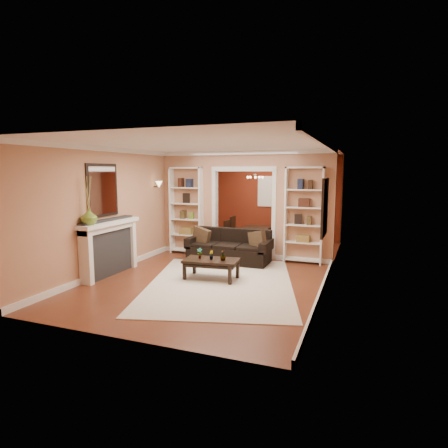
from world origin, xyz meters
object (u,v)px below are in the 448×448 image
at_px(bookshelf_left, 187,211).
at_px(fireplace, 111,248).
at_px(coffee_table, 211,269).
at_px(bookshelf_right, 304,215).
at_px(sofa, 229,246).
at_px(dining_table, 254,237).

relative_size(bookshelf_left, fireplace, 1.35).
relative_size(coffee_table, fireplace, 0.65).
bearing_deg(bookshelf_right, coffee_table, -126.37).
bearing_deg(fireplace, sofa, 44.94).
bearing_deg(bookshelf_left, bookshelf_right, 0.00).
height_order(bookshelf_left, bookshelf_right, same).
bearing_deg(bookshelf_right, bookshelf_left, 180.00).
distance_m(fireplace, dining_table, 4.53).
relative_size(sofa, dining_table, 1.35).
bearing_deg(coffee_table, bookshelf_left, 120.88).
relative_size(coffee_table, bookshelf_right, 0.48).
height_order(bookshelf_right, dining_table, bookshelf_right).
distance_m(sofa, coffee_table, 1.52).
xyz_separation_m(coffee_table, bookshelf_left, (-1.57, 2.08, 0.94)).
bearing_deg(sofa, bookshelf_right, 18.99).
distance_m(coffee_table, dining_table, 3.60).
bearing_deg(sofa, bookshelf_left, 157.70).
xyz_separation_m(coffee_table, dining_table, (-0.12, 3.60, 0.06)).
relative_size(bookshelf_right, dining_table, 1.53).
xyz_separation_m(bookshelf_left, bookshelf_right, (3.10, 0.00, 0.00)).
distance_m(sofa, dining_table, 2.11).
height_order(coffee_table, fireplace, fireplace).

